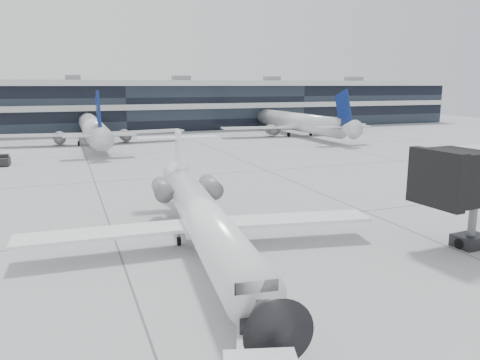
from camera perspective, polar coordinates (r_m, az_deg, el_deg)
name	(u,v)px	position (r m, az deg, el deg)	size (l,w,h in m)	color
ground	(251,224)	(35.26, 1.38, -5.34)	(220.00, 220.00, 0.00)	#969699
terminal	(120,107)	(114.09, -14.38, 8.56)	(170.00, 22.00, 10.00)	black
bg_jet_center	(93,144)	(87.00, -17.44, 4.26)	(32.00, 40.00, 9.60)	silver
bg_jet_right	(295,135)	(97.68, 6.75, 5.45)	(32.00, 40.00, 9.60)	silver
regional_jet	(202,215)	(29.46, -4.61, -4.33)	(22.37, 27.93, 6.45)	white
baggage_tug	(254,344)	(18.70, 1.76, -19.34)	(2.04, 2.57, 1.43)	silver
traffic_cone	(166,193)	(44.34, -9.01, -1.63)	(0.45, 0.45, 0.52)	orange
far_tug	(4,161)	(67.45, -26.82, 2.12)	(1.40, 2.28, 1.42)	black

